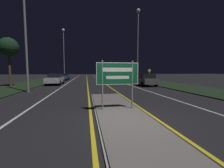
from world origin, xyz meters
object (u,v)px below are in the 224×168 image
streetlight_left_far (64,45)px  car_receding_1 (125,77)px  car_receding_3 (107,74)px  warning_sign (149,74)px  streetlight_right_near (138,34)px  car_approaching_1 (64,76)px  highway_sign (118,76)px  streetlight_left_near (24,13)px  car_receding_0 (145,80)px  car_approaching_0 (55,79)px  car_receding_2 (113,75)px

streetlight_left_far → car_receding_1: size_ratio=2.50×
car_receding_3 → warning_sign: size_ratio=1.99×
car_receding_1 → warning_sign: (2.93, -4.21, 0.58)m
streetlight_right_near → car_approaching_1: streetlight_right_near is taller
highway_sign → warning_sign: (8.82, 16.51, -0.28)m
streetlight_left_near → streetlight_left_far: size_ratio=0.94×
car_receding_0 → car_approaching_0: 12.03m
streetlight_left_near → car_receding_2: 30.30m
highway_sign → car_receding_1: bearing=74.1°
car_receding_3 → car_approaching_0: 33.92m
streetlight_left_near → streetlight_right_near: size_ratio=0.93×
highway_sign → car_approaching_1: size_ratio=0.48×
car_receding_0 → car_receding_2: size_ratio=0.94×
streetlight_left_far → streetlight_right_near: streetlight_right_near is taller
car_receding_0 → warning_sign: size_ratio=2.07×
car_receding_2 → car_approaching_1: size_ratio=1.00×
highway_sign → car_receding_2: (5.96, 34.20, -0.86)m
streetlight_right_near → highway_sign: bearing=-112.3°
car_approaching_0 → warning_sign: warning_sign is taller
car_receding_2 → car_approaching_1: (-11.82, -9.15, -0.06)m
car_approaching_1 → car_receding_2: bearing=37.8°
streetlight_left_near → car_approaching_1: 18.86m
streetlight_left_near → car_approaching_0: size_ratio=2.30×
car_receding_2 → car_receding_1: bearing=-90.3°
car_receding_1 → car_receding_3: bearing=90.1°
car_approaching_0 → car_receding_3: bearing=70.3°
streetlight_right_near → car_receding_3: size_ratio=2.68×
streetlight_right_near → car_receding_1: (-0.71, 4.63, -6.74)m
car_receding_2 → warning_sign: (2.86, -17.69, 0.58)m
highway_sign → car_receding_2: highway_sign is taller
streetlight_right_near → car_approaching_0: streetlight_right_near is taller
streetlight_left_far → streetlight_left_near: bearing=-90.1°
highway_sign → streetlight_left_far: size_ratio=0.20×
car_approaching_0 → car_approaching_1: size_ratio=0.99×
car_receding_3 → highway_sign: bearing=-97.1°
highway_sign → car_approaching_0: size_ratio=0.49×
streetlight_right_near → car_approaching_1: 16.78m
car_receding_3 → car_approaching_1: 24.54m
streetlight_left_far → car_receding_0: size_ratio=2.56×
streetlight_left_far → car_receding_2: size_ratio=2.42×
car_receding_3 → streetlight_right_near: bearing=-88.6°
streetlight_right_near → car_receding_3: (-0.76, 30.53, -6.73)m
highway_sign → warning_sign: highway_sign is taller
streetlight_right_near → car_approaching_0: (-12.18, -1.41, -6.73)m
car_approaching_0 → car_approaching_1: car_approaching_0 is taller
car_receding_3 → car_approaching_1: size_ratio=0.91×
car_receding_0 → highway_sign: bearing=-118.0°
highway_sign → car_approaching_0: 15.72m
streetlight_left_far → car_receding_2: (12.28, 5.25, -6.92)m
car_receding_2 → car_receding_3: bearing=90.5°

